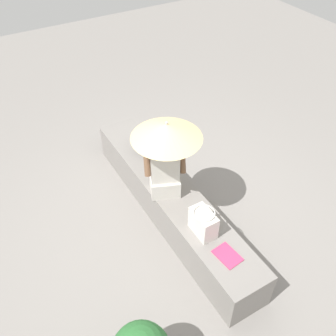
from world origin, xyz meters
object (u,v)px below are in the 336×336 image
object	(u,v)px
parasol	(167,131)
magazine	(227,255)
handbag_black	(203,223)
person_seated	(165,167)
tote_bag_canvas	(145,142)

from	to	relation	value
parasol	magazine	distance (m)	1.43
parasol	handbag_black	world-z (taller)	parasol
person_seated	magazine	xyz separation A→B (m)	(-1.12, -0.08, -0.38)
parasol	tote_bag_canvas	distance (m)	1.09
magazine	person_seated	bearing A→B (deg)	-2.02
handbag_black	tote_bag_canvas	bearing A→B (deg)	-4.59
tote_bag_canvas	person_seated	bearing A→B (deg)	168.50
magazine	parasol	bearing A→B (deg)	-3.67
person_seated	handbag_black	distance (m)	0.78
handbag_black	tote_bag_canvas	size ratio (longest dim) A/B	1.07
person_seated	tote_bag_canvas	world-z (taller)	person_seated
tote_bag_canvas	handbag_black	bearing A→B (deg)	175.41
handbag_black	tote_bag_canvas	xyz separation A→B (m)	(1.55, -0.12, -0.01)
tote_bag_canvas	magazine	size ratio (longest dim) A/B	1.06
handbag_black	magazine	xyz separation A→B (m)	(-0.39, -0.04, -0.15)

